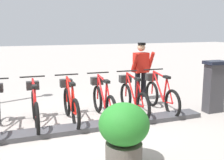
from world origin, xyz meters
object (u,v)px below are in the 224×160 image
object	(u,v)px
bike_docked_0	(160,94)
bike_docked_1	(133,97)
bike_docked_2	(103,100)
bike_docked_4	(35,106)
payment_kiosk	(214,86)
worker_near_rack	(141,69)
bike_docked_3	(70,103)
planter_bush	(124,131)

from	to	relation	value
bike_docked_0	bike_docked_1	distance (m)	0.76
bike_docked_2	bike_docked_4	bearing A→B (deg)	90.00
bike_docked_0	bike_docked_2	xyz separation A→B (m)	(0.00, 1.53, 0.00)
payment_kiosk	bike_docked_1	bearing A→B (deg)	73.50
payment_kiosk	worker_near_rack	xyz separation A→B (m)	(1.65, 1.16, 0.24)
bike_docked_3	bike_docked_4	size ratio (longest dim) A/B	1.00
bike_docked_0	bike_docked_2	size ratio (longest dim) A/B	1.00
bike_docked_2	worker_near_rack	world-z (taller)	worker_near_rack
bike_docked_2	bike_docked_0	bearing A→B (deg)	-90.00
bike_docked_1	bike_docked_4	distance (m)	2.29
bike_docked_0	bike_docked_3	bearing A→B (deg)	90.00
payment_kiosk	bike_docked_0	xyz separation A→B (m)	(0.57, 1.17, -0.24)
payment_kiosk	worker_near_rack	world-z (taller)	worker_near_rack
payment_kiosk	bike_docked_2	world-z (taller)	payment_kiosk
worker_near_rack	payment_kiosk	bearing A→B (deg)	-144.97
bike_docked_2	worker_near_rack	bearing A→B (deg)	-54.78
bike_docked_3	worker_near_rack	xyz separation A→B (m)	(1.08, -2.30, 0.48)
bike_docked_0	planter_bush	xyz separation A→B (m)	(-2.27, 1.99, 0.11)
bike_docked_0	bike_docked_4	world-z (taller)	same
bike_docked_2	bike_docked_3	bearing A→B (deg)	90.00
bike_docked_1	bike_docked_3	size ratio (longest dim) A/B	1.00
payment_kiosk	planter_bush	world-z (taller)	payment_kiosk
bike_docked_2	bike_docked_3	distance (m)	0.76
payment_kiosk	worker_near_rack	bearing A→B (deg)	35.03
bike_docked_1	worker_near_rack	distance (m)	1.41
planter_bush	bike_docked_2	bearing A→B (deg)	-11.52
planter_bush	payment_kiosk	bearing A→B (deg)	-61.71
payment_kiosk	bike_docked_2	distance (m)	2.76
bike_docked_1	bike_docked_4	xyz separation A→B (m)	(0.00, 2.29, 0.00)
bike_docked_2	worker_near_rack	distance (m)	1.94
bike_docked_0	worker_near_rack	world-z (taller)	worker_near_rack
bike_docked_2	planter_bush	world-z (taller)	bike_docked_2
bike_docked_4	bike_docked_2	bearing A→B (deg)	-90.00
bike_docked_1	worker_near_rack	bearing A→B (deg)	-35.43
payment_kiosk	bike_docked_0	world-z (taller)	payment_kiosk
planter_bush	bike_docked_4	bearing A→B (deg)	25.12
bike_docked_0	bike_docked_3	xyz separation A→B (m)	(0.00, 2.29, 0.00)
bike_docked_2	bike_docked_1	bearing A→B (deg)	-90.00
bike_docked_4	planter_bush	distance (m)	2.51
bike_docked_3	planter_bush	world-z (taller)	bike_docked_3
payment_kiosk	bike_docked_1	distance (m)	2.03
bike_docked_4	worker_near_rack	bearing A→B (deg)	-70.52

